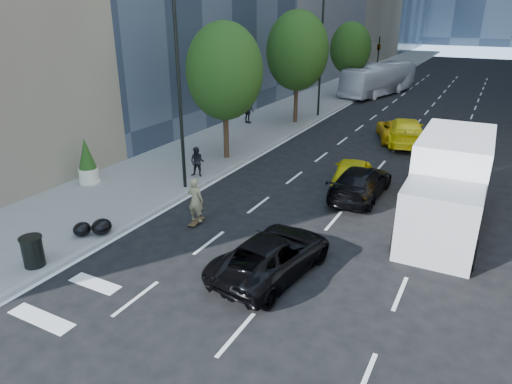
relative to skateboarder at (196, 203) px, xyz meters
The scene contains 22 objects.
ground 4.10m from the skateboarder, 16.17° to the right, with size 160.00×160.00×0.00m, color black.
sidewalk_left 29.36m from the skateboarder, 100.14° to the left, with size 6.00×120.00×0.15m, color slate.
lamp_near 6.20m from the skateboarder, 130.73° to the left, with size 2.13×0.22×10.00m.
lamp_far 21.60m from the skateboarder, 96.79° to the left, with size 2.13×0.22×10.00m.
tree_near 9.48m from the skateboarder, 113.10° to the left, with size 4.20×4.20×7.46m.
tree_mid 18.72m from the skateboarder, 100.65° to the left, with size 4.50×4.50×7.99m.
tree_far 31.29m from the skateboarder, 96.22° to the left, with size 3.90×3.90×6.92m.
traffic_signal 39.11m from the skateboarder, 93.77° to the left, with size 2.48×0.53×5.20m.
skateboarder is the anchor object (origin of this frame).
black_sedan_lincoln 4.73m from the skateboarder, 23.39° to the right, with size 2.25×4.89×1.36m, color black.
black_sedan_mercedes 7.81m from the skateboarder, 49.80° to the left, with size 1.99×4.90×1.42m, color black.
taxi_a 8.21m from the skateboarder, 58.09° to the left, with size 1.76×4.36×1.49m, color #D4C30B.
taxi_b 11.26m from the skateboarder, 44.47° to the left, with size 1.36×3.90×1.29m, color #FF9F0D.
taxi_c 17.44m from the skateboarder, 75.60° to the left, with size 2.16×4.69×1.30m, color #DEA50B.
taxi_d 16.97m from the skateboarder, 72.73° to the left, with size 2.29×5.64×1.64m, color yellow.
city_bus 33.56m from the skateboarder, 91.65° to the left, with size 2.60×11.12×3.10m, color white.
box_truck 9.99m from the skateboarder, 27.41° to the left, with size 2.78×7.41×3.53m.
pedestrian_a 5.30m from the skateboarder, 123.98° to the left, with size 0.75×0.58×1.54m, color black.
pedestrian_b 17.12m from the skateboarder, 111.80° to the left, with size 1.07×0.45×1.83m, color black.
trash_can 6.07m from the skateboarder, 117.11° to the right, with size 0.67×0.67×1.01m, color black.
planter_shrub 7.26m from the skateboarder, behind, with size 0.93×0.93×2.23m.
garbage_bags 3.95m from the skateboarder, 133.72° to the right, with size 1.23×1.19×0.61m.
Camera 1 is at (6.11, -12.53, 8.12)m, focal length 32.00 mm.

